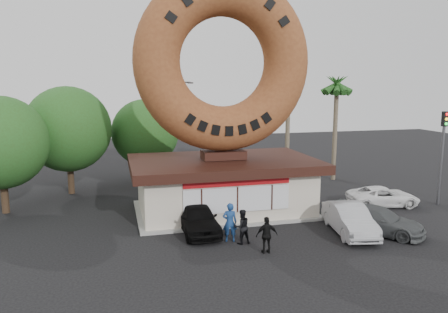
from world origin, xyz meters
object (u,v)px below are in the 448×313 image
object	(u,v)px
street_lamp	(171,125)
traffic_signal	(443,146)
donut_shop	(223,183)
person_center	(242,227)
person_right	(267,235)
car_grey	(378,220)
car_black	(198,218)
person_left	(230,222)
car_silver	(350,219)
giant_donut	(223,62)
car_white	(383,196)

from	to	relation	value
street_lamp	traffic_signal	size ratio (longest dim) A/B	1.32
street_lamp	donut_shop	bearing A→B (deg)	-79.50
person_center	person_right	bearing A→B (deg)	109.27
car_grey	car_black	bearing A→B (deg)	125.17
person_center	person_left	bearing A→B (deg)	-49.80
street_lamp	car_silver	distance (m)	17.58
person_left	person_center	size ratio (longest dim) A/B	1.14
street_lamp	car_black	bearing A→B (deg)	-91.84
giant_donut	car_grey	xyz separation A→B (m)	(6.92, -5.87, -8.36)
giant_donut	street_lamp	world-z (taller)	giant_donut
person_center	car_grey	xyz separation A→B (m)	(7.42, -0.29, -0.17)
person_right	car_silver	distance (m)	5.38
car_grey	person_right	bearing A→B (deg)	150.44
car_black	car_grey	distance (m)	9.54
donut_shop	person_center	xyz separation A→B (m)	(-0.50, -5.56, -0.90)
donut_shop	person_right	world-z (taller)	donut_shop
car_grey	traffic_signal	bearing A→B (deg)	-11.07
car_black	car_silver	world-z (taller)	car_black
street_lamp	car_silver	world-z (taller)	street_lamp
giant_donut	person_center	distance (m)	9.92
donut_shop	street_lamp	xyz separation A→B (m)	(-1.86, 10.02, 2.72)
traffic_signal	person_right	world-z (taller)	traffic_signal
donut_shop	person_right	bearing A→B (deg)	-87.72
person_left	person_right	size ratio (longest dim) A/B	1.13
traffic_signal	person_left	xyz separation A→B (m)	(-14.99, -3.14, -2.87)
street_lamp	person_center	distance (m)	16.05
donut_shop	car_white	bearing A→B (deg)	-7.92
traffic_signal	car_silver	bearing A→B (deg)	-157.47
traffic_signal	car_silver	distance (m)	9.76
donut_shop	car_white	size ratio (longest dim) A/B	2.48
person_left	car_silver	world-z (taller)	person_left
car_grey	car_white	world-z (taller)	car_grey
giant_donut	car_grey	bearing A→B (deg)	-40.27
person_center	car_white	size ratio (longest dim) A/B	0.38
car_black	car_silver	distance (m)	8.04
donut_shop	giant_donut	size ratio (longest dim) A/B	1.07
person_left	person_right	xyz separation A→B (m)	(1.27, -1.90, -0.12)
donut_shop	car_black	world-z (taller)	donut_shop
car_grey	car_white	xyz separation A→B (m)	(3.35, 4.42, -0.07)
person_left	car_black	size ratio (longest dim) A/B	0.43
donut_shop	person_left	bearing A→B (deg)	-100.90
person_center	car_silver	world-z (taller)	person_center
person_right	person_left	bearing A→B (deg)	-53.26
traffic_signal	car_silver	world-z (taller)	traffic_signal
donut_shop	car_grey	xyz separation A→B (m)	(6.92, -5.85, -1.07)
street_lamp	person_right	world-z (taller)	street_lamp
car_white	giant_donut	bearing A→B (deg)	90.68
street_lamp	car_white	size ratio (longest dim) A/B	1.77
giant_donut	car_white	xyz separation A→B (m)	(10.27, -1.44, -8.42)
street_lamp	car_black	size ratio (longest dim) A/B	1.74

